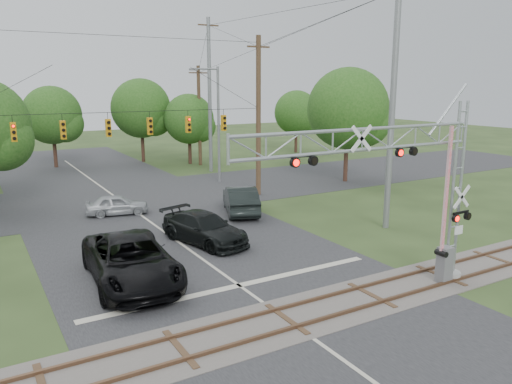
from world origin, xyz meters
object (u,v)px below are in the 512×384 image
crossing_gantry (402,180)px  pickup_black (131,260)px  traffic_signal_span (143,123)px  car_dark (204,228)px  sedan_silver (117,205)px  streetlight (216,119)px

crossing_gantry → pickup_black: crossing_gantry is taller
traffic_signal_span → car_dark: (0.27, -8.54, -4.91)m
sedan_silver → pickup_black: bearing=-179.7°
crossing_gantry → car_dark: (-3.73, 9.82, -3.84)m
sedan_silver → streetlight: streetlight is taller
crossing_gantry → sedan_silver: 19.29m
pickup_black → streetlight: streetlight is taller
pickup_black → car_dark: bearing=38.5°
car_dark → streetlight: 16.93m
traffic_signal_span → pickup_black: traffic_signal_span is taller
crossing_gantry → streetlight: bearing=80.6°
crossing_gantry → pickup_black: bearing=142.9°
sedan_silver → car_dark: bearing=-150.9°
sedan_silver → traffic_signal_span: bearing=-64.0°
crossing_gantry → pickup_black: (-8.59, 6.49, -3.66)m
traffic_signal_span → car_dark: bearing=-88.2°
pickup_black → sedan_silver: size_ratio=1.81×
pickup_black → sedan_silver: bearing=81.8°
streetlight → car_dark: bearing=-118.4°
car_dark → pickup_black: bearing=-160.4°
traffic_signal_span → crossing_gantry: bearing=-77.7°
crossing_gantry → streetlight: (4.02, 24.17, 0.70)m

